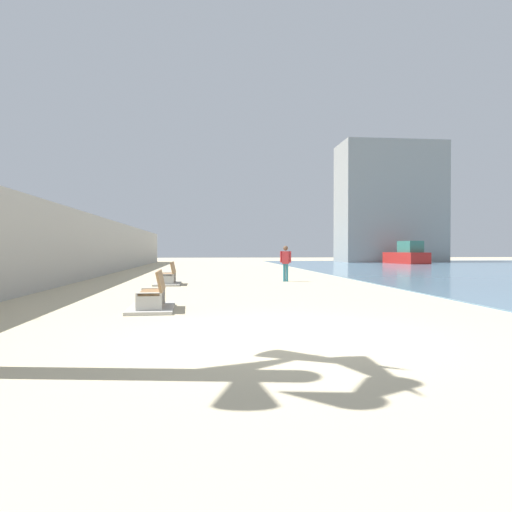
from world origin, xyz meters
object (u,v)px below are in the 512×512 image
object	(u,v)px
bench_near	(152,301)
boat_outer	(407,255)
person_walking	(286,261)
bench_far	(168,279)

from	to	relation	value
bench_near	boat_outer	distance (m)	41.59
bench_near	person_walking	size ratio (longest dim) A/B	1.27
bench_near	bench_far	size ratio (longest dim) A/B	1.02
boat_outer	bench_near	bearing A→B (deg)	-122.17
boat_outer	person_walking	bearing A→B (deg)	-124.05
bench_far	person_walking	xyz separation A→B (m)	(5.32, 1.42, 0.75)
bench_near	person_walking	xyz separation A→B (m)	(5.05, 9.91, 0.75)
bench_near	boat_outer	size ratio (longest dim) A/B	0.37
person_walking	boat_outer	size ratio (longest dim) A/B	0.29
bench_far	boat_outer	bearing A→B (deg)	50.00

